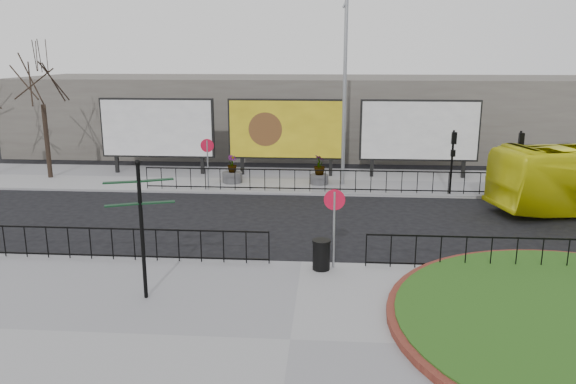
# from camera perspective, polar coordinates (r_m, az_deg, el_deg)

# --- Properties ---
(ground) EXTENTS (90.00, 90.00, 0.00)m
(ground) POSITION_cam_1_polar(r_m,az_deg,el_deg) (17.95, 1.38, -7.44)
(ground) COLOR black
(ground) RESTS_ON ground
(pavement_near) EXTENTS (30.00, 10.00, 0.12)m
(pavement_near) POSITION_cam_1_polar(r_m,az_deg,el_deg) (13.39, 0.24, -14.98)
(pavement_near) COLOR gray
(pavement_near) RESTS_ON ground
(pavement_far) EXTENTS (44.00, 6.00, 0.12)m
(pavement_far) POSITION_cam_1_polar(r_m,az_deg,el_deg) (29.43, 2.58, 1.17)
(pavement_far) COLOR gray
(pavement_far) RESTS_ON ground
(railing_near_left) EXTENTS (10.00, 0.10, 1.10)m
(railing_near_left) POSITION_cam_1_polar(r_m,az_deg,el_deg) (18.70, -17.43, -5.02)
(railing_near_left) COLOR black
(railing_near_left) RESTS_ON pavement_near
(railing_near_right) EXTENTS (9.00, 0.10, 1.10)m
(railing_near_right) POSITION_cam_1_polar(r_m,az_deg,el_deg) (18.31, 22.21, -5.83)
(railing_near_right) COLOR black
(railing_near_right) RESTS_ON pavement_near
(railing_far) EXTENTS (18.00, 0.10, 1.10)m
(railing_far) POSITION_cam_1_polar(r_m,az_deg,el_deg) (26.65, 4.56, 1.14)
(railing_far) COLOR black
(railing_far) RESTS_ON pavement_far
(speed_sign_far) EXTENTS (0.64, 0.07, 2.47)m
(speed_sign_far) POSITION_cam_1_polar(r_m,az_deg,el_deg) (27.14, -8.19, 3.96)
(speed_sign_far) COLOR gray
(speed_sign_far) RESTS_ON pavement_far
(speed_sign_near) EXTENTS (0.64, 0.07, 2.47)m
(speed_sign_near) POSITION_cam_1_polar(r_m,az_deg,el_deg) (16.94, 4.73, -1.95)
(speed_sign_near) COLOR gray
(speed_sign_near) RESTS_ON pavement_near
(billboard_left) EXTENTS (6.20, 0.31, 4.10)m
(billboard_left) POSITION_cam_1_polar(r_m,az_deg,el_deg) (31.35, -13.13, 6.32)
(billboard_left) COLOR black
(billboard_left) RESTS_ON pavement_far
(billboard_mid) EXTENTS (6.20, 0.31, 4.10)m
(billboard_mid) POSITION_cam_1_polar(r_m,az_deg,el_deg) (30.02, -0.19, 6.36)
(billboard_mid) COLOR black
(billboard_mid) RESTS_ON pavement_far
(billboard_right) EXTENTS (6.20, 0.31, 4.10)m
(billboard_right) POSITION_cam_1_polar(r_m,az_deg,el_deg) (30.29, 13.20, 6.07)
(billboard_right) COLOR black
(billboard_right) RESTS_ON pavement_far
(lamp_post) EXTENTS (0.74, 0.18, 9.23)m
(lamp_post) POSITION_cam_1_polar(r_m,az_deg,el_deg) (27.76, 5.78, 10.30)
(lamp_post) COLOR gray
(lamp_post) RESTS_ON pavement_far
(signal_pole_a) EXTENTS (0.22, 0.26, 3.00)m
(signal_pole_a) POSITION_cam_1_polar(r_m,az_deg,el_deg) (27.01, 16.39, 3.88)
(signal_pole_a) COLOR black
(signal_pole_a) RESTS_ON pavement_far
(signal_pole_b) EXTENTS (0.22, 0.26, 3.00)m
(signal_pole_b) POSITION_cam_1_polar(r_m,az_deg,el_deg) (27.80, 22.46, 3.66)
(signal_pole_b) COLOR black
(signal_pole_b) RESTS_ON pavement_far
(tree_left) EXTENTS (2.00, 2.00, 7.00)m
(tree_left) POSITION_cam_1_polar(r_m,az_deg,el_deg) (31.99, -23.56, 7.53)
(tree_left) COLOR #2D2119
(tree_left) RESTS_ON pavement_far
(building_backdrop) EXTENTS (40.00, 10.00, 5.00)m
(building_backdrop) POSITION_cam_1_polar(r_m,az_deg,el_deg) (38.92, 3.08, 7.92)
(building_backdrop) COLOR #646058
(building_backdrop) RESTS_ON ground
(fingerpost_sign) EXTENTS (1.74, 0.87, 3.79)m
(fingerpost_sign) POSITION_cam_1_polar(r_m,az_deg,el_deg) (15.12, -14.71, -2.38)
(fingerpost_sign) COLOR black
(fingerpost_sign) RESTS_ON pavement_near
(litter_bin) EXTENTS (0.57, 0.57, 0.94)m
(litter_bin) POSITION_cam_1_polar(r_m,az_deg,el_deg) (17.16, 3.41, -6.37)
(litter_bin) COLOR black
(litter_bin) RESTS_ON pavement_near
(planter_a) EXTENTS (1.02, 1.02, 1.40)m
(planter_a) POSITION_cam_1_polar(r_m,az_deg,el_deg) (28.75, -5.69, 1.87)
(planter_a) COLOR #4C4C4F
(planter_a) RESTS_ON pavement_far
(planter_b) EXTENTS (0.92, 0.92, 1.49)m
(planter_b) POSITION_cam_1_polar(r_m,az_deg,el_deg) (28.31, 3.20, 1.97)
(planter_b) COLOR #4C4C4F
(planter_b) RESTS_ON pavement_far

